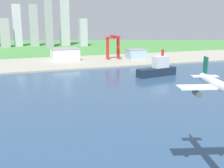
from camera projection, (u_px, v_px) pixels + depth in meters
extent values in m
plane|color=#498D44|center=(102.00, 90.00, 286.83)|extent=(2400.00, 2400.00, 0.00)
cube|color=#2D4C70|center=(123.00, 106.00, 231.73)|extent=(840.00, 360.00, 0.15)
cube|color=#A3A08F|center=(67.00, 63.00, 461.00)|extent=(840.00, 140.00, 2.50)
cylinder|color=silver|center=(221.00, 86.00, 111.05)|extent=(14.11, 36.74, 4.25)
cube|color=silver|center=(219.00, 87.00, 112.99)|extent=(34.48, 16.92, 0.50)
cube|color=#0C5947|center=(205.00, 68.00, 126.17)|extent=(1.68, 4.41, 10.20)
cube|color=silver|center=(205.00, 76.00, 127.03)|extent=(12.72, 7.19, 0.36)
cylinder|color=#4C4F54|center=(197.00, 93.00, 111.83)|extent=(3.65, 5.62, 2.34)
cube|color=#192838|center=(156.00, 72.00, 355.23)|extent=(56.68, 24.08, 10.47)
cube|color=silver|center=(161.00, 62.00, 355.52)|extent=(21.67, 15.18, 14.74)
cylinder|color=red|center=(163.00, 53.00, 354.28)|extent=(3.32, 3.32, 8.37)
cube|color=red|center=(108.00, 49.00, 479.94)|extent=(2.20, 2.20, 36.76)
cube|color=red|center=(119.00, 49.00, 486.37)|extent=(2.20, 2.20, 36.76)
cube|color=red|center=(107.00, 49.00, 487.29)|extent=(2.20, 2.20, 36.76)
cube|color=red|center=(117.00, 48.00, 493.72)|extent=(2.20, 2.20, 36.76)
cube|color=red|center=(113.00, 37.00, 482.36)|extent=(22.15, 10.00, 2.80)
cube|color=red|center=(115.00, 36.00, 471.77)|extent=(2.60, 43.40, 2.60)
cube|color=white|center=(65.00, 55.00, 477.61)|extent=(45.23, 38.52, 19.39)
cube|color=gray|center=(65.00, 49.00, 475.29)|extent=(46.13, 39.29, 1.20)
cube|color=#99BCD1|center=(136.00, 54.00, 498.35)|extent=(31.87, 25.27, 15.74)
cube|color=gray|center=(136.00, 49.00, 496.44)|extent=(32.51, 25.78, 1.20)
cube|color=#A5A4A9|center=(5.00, 33.00, 727.90)|extent=(23.29, 22.91, 75.25)
cube|color=silver|center=(17.00, 25.00, 752.66)|extent=(22.25, 21.23, 112.10)
cube|color=#A1A3A9|center=(34.00, 25.00, 760.32)|extent=(23.05, 17.15, 112.48)
cube|color=#9797A1|center=(48.00, 23.00, 732.11)|extent=(20.15, 24.33, 123.19)
cube|color=#B5B7BC|center=(64.00, 20.00, 771.63)|extent=(24.70, 23.54, 142.54)
cube|color=#BAB8C6|center=(83.00, 32.00, 762.11)|extent=(19.81, 24.98, 74.30)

